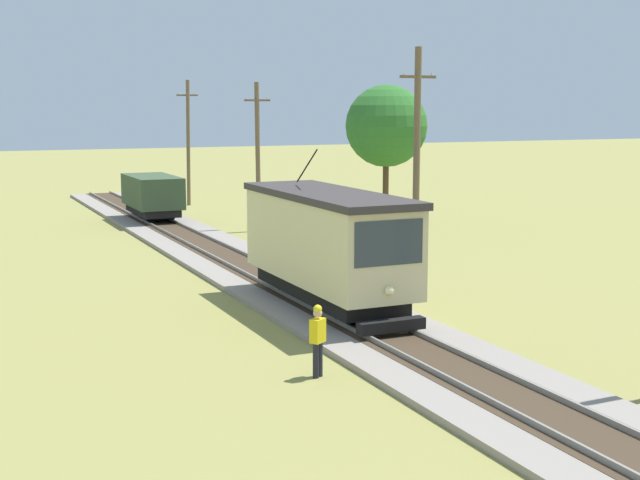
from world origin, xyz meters
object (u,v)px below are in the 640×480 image
(tree_left_near, at_px, (386,126))
(utility_pole_distant, at_px, (188,142))
(freight_car, at_px, (152,195))
(red_tram, at_px, (328,243))
(utility_pole_mid, at_px, (416,168))
(utility_pole_far, at_px, (258,156))
(track_worker, at_px, (318,337))

(tree_left_near, bearing_deg, utility_pole_distant, 114.51)
(utility_pole_distant, bearing_deg, freight_car, -119.51)
(red_tram, bearing_deg, utility_pole_mid, 22.54)
(freight_car, distance_m, utility_pole_far, 7.38)
(utility_pole_far, distance_m, utility_pole_distant, 13.03)
(utility_pole_mid, xyz_separation_m, utility_pole_far, (-0.00, 15.98, -0.40))
(utility_pole_distant, relative_size, track_worker, 4.56)
(track_worker, bearing_deg, utility_pole_far, -49.19)
(utility_pole_far, distance_m, track_worker, 25.10)
(freight_car, relative_size, track_worker, 2.91)
(red_tram, bearing_deg, track_worker, -116.82)
(utility_pole_far, bearing_deg, red_tram, -103.41)
(red_tram, height_order, utility_pole_distant, utility_pole_distant)
(utility_pole_far, xyz_separation_m, track_worker, (-7.31, -23.83, -2.95))
(red_tram, xyz_separation_m, tree_left_near, (10.89, 16.16, 3.21))
(red_tram, bearing_deg, utility_pole_far, 76.59)
(freight_car, xyz_separation_m, utility_pole_mid, (4.23, -21.53, 2.78))
(utility_pole_distant, distance_m, track_worker, 37.72)
(utility_pole_far, bearing_deg, utility_pole_mid, -90.00)
(freight_car, relative_size, utility_pole_far, 0.68)
(red_tram, bearing_deg, tree_left_near, 56.03)
(track_worker, bearing_deg, red_tram, -58.96)
(track_worker, bearing_deg, utility_pole_mid, -75.08)
(utility_pole_mid, xyz_separation_m, tree_left_near, (6.66, 14.41, 1.07))
(red_tram, relative_size, utility_pole_far, 1.11)
(freight_car, distance_m, utility_pole_distant, 8.98)
(utility_pole_distant, bearing_deg, utility_pole_mid, -90.00)
(red_tram, xyz_separation_m, track_worker, (-3.09, -6.10, -1.21))
(utility_pole_mid, relative_size, utility_pole_far, 1.10)
(utility_pole_mid, relative_size, tree_left_near, 1.12)
(utility_pole_distant, bearing_deg, utility_pole_far, -90.00)
(freight_car, height_order, utility_pole_distant, utility_pole_distant)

